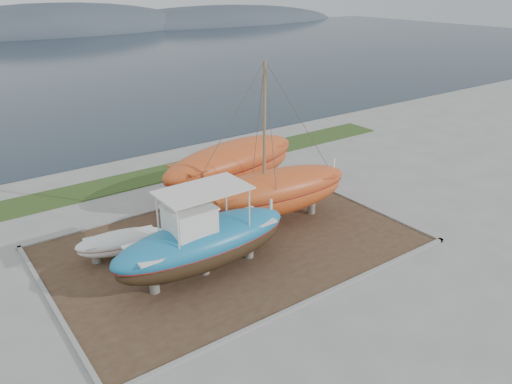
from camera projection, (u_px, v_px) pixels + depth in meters
ground at (281, 280)px, 22.99m from camera, size 140.00×140.00×0.00m
dirt_patch at (233, 245)px, 25.95m from camera, size 18.00×12.00×0.06m
curb_frame at (233, 244)px, 25.93m from camera, size 18.60×12.60×0.15m
grass_strip at (141, 178)px, 34.49m from camera, size 44.00×3.00×0.08m
blue_caique at (203, 233)px, 22.54m from camera, size 8.86×2.83×4.25m
white_dinghy at (121, 245)px, 24.53m from camera, size 4.56×2.42×1.30m
orange_sailboat at (272, 147)px, 26.32m from camera, size 9.80×3.86×9.06m
orange_bare_hull at (232, 170)px, 31.11m from camera, size 10.71×4.84×3.39m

